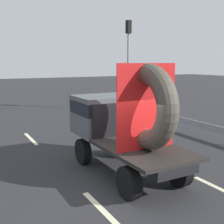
# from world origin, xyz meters

# --- Properties ---
(ground_plane) EXTENTS (120.00, 120.00, 0.00)m
(ground_plane) POSITION_xyz_m (0.00, 0.00, 0.00)
(ground_plane) COLOR #28282B
(flatbed_truck) EXTENTS (2.02, 4.84, 3.50)m
(flatbed_truck) POSITION_xyz_m (0.39, 1.26, 1.66)
(flatbed_truck) COLOR black
(flatbed_truck) RESTS_ON ground_plane
(traffic_light) EXTENTS (0.42, 0.36, 6.44)m
(traffic_light) POSITION_xyz_m (6.84, 11.24, 4.15)
(traffic_light) COLOR gray
(traffic_light) RESTS_ON ground_plane
(guardrail) EXTENTS (0.10, 15.36, 0.71)m
(guardrail) POSITION_xyz_m (5.98, 3.31, 0.53)
(guardrail) COLOR gray
(guardrail) RESTS_ON ground_plane
(lane_dash_left_near) EXTENTS (0.16, 2.39, 0.01)m
(lane_dash_left_near) POSITION_xyz_m (-1.32, -1.00, 0.00)
(lane_dash_left_near) COLOR beige
(lane_dash_left_near) RESTS_ON ground_plane
(lane_dash_left_far) EXTENTS (0.16, 2.31, 0.01)m
(lane_dash_left_far) POSITION_xyz_m (-1.32, 6.62, 0.00)
(lane_dash_left_far) COLOR beige
(lane_dash_left_far) RESTS_ON ground_plane
(lane_dash_right_far) EXTENTS (0.16, 2.54, 0.01)m
(lane_dash_right_far) POSITION_xyz_m (2.11, 7.07, 0.00)
(lane_dash_right_far) COLOR beige
(lane_dash_right_far) RESTS_ON ground_plane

